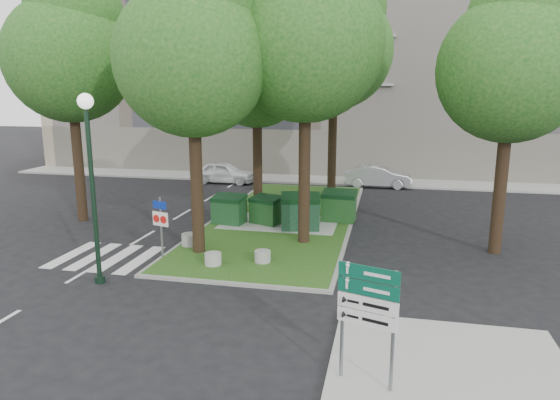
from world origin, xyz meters
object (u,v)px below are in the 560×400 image
(tree_street_right, at_px, (515,55))
(tree_street_left, at_px, (71,47))
(dumpster_c, at_px, (300,212))
(tree_median_mid, at_px, (259,64))
(tree_median_near_left, at_px, (195,44))
(bollard_right, at_px, (263,256))
(dumpster_d, at_px, (339,206))
(litter_bin, at_px, (349,199))
(tree_median_near_right, at_px, (309,27))
(traffic_sign_pole, at_px, (161,220))
(directional_sign, at_px, (368,307))
(car_silver, at_px, (378,176))
(dumpster_a, at_px, (229,209))
(bollard_mid, at_px, (213,259))
(bollard_left, at_px, (190,239))
(dumpster_b, at_px, (266,210))
(tree_median_far, at_px, (337,39))
(car_white, at_px, (224,172))
(street_lamp, at_px, (91,167))

(tree_street_right, bearing_deg, tree_street_left, 176.73)
(dumpster_c, bearing_deg, tree_median_mid, 120.95)
(tree_median_near_left, relative_size, bollard_right, 19.30)
(dumpster_d, relative_size, bollard_right, 2.85)
(tree_street_left, xyz_separation_m, litter_bin, (11.61, 5.10, -7.21))
(tree_median_near_right, bearing_deg, tree_median_mid, 123.69)
(traffic_sign_pole, distance_m, directional_sign, 9.68)
(litter_bin, distance_m, car_silver, 6.06)
(tree_median_mid, distance_m, dumpster_a, 6.79)
(tree_street_left, relative_size, tree_street_right, 1.09)
(bollard_mid, distance_m, traffic_sign_pole, 2.34)
(bollard_left, distance_m, traffic_sign_pole, 1.86)
(traffic_sign_pole, bearing_deg, dumpster_b, 81.91)
(bollard_mid, bearing_deg, bollard_right, 21.79)
(tree_median_mid, bearing_deg, tree_median_far, 43.15)
(dumpster_d, bearing_deg, car_silver, 84.36)
(directional_sign, height_order, car_white, directional_sign)
(dumpster_d, distance_m, bollard_right, 6.42)
(tree_median_mid, distance_m, bollard_left, 8.99)
(tree_median_near_right, bearing_deg, litter_bin, 80.45)
(tree_median_mid, relative_size, dumpster_c, 5.56)
(dumpster_b, distance_m, directional_sign, 12.52)
(litter_bin, relative_size, car_silver, 0.16)
(tree_median_mid, height_order, car_silver, tree_median_mid)
(tree_median_near_left, distance_m, bollard_left, 7.03)
(tree_median_far, relative_size, litter_bin, 18.52)
(bollard_left, height_order, bollard_right, bollard_left)
(bollard_mid, bearing_deg, tree_median_near_right, 51.64)
(street_lamp, distance_m, car_silver, 19.72)
(bollard_mid, distance_m, car_white, 15.92)
(tree_street_right, height_order, bollard_left, tree_street_right)
(tree_median_near_right, height_order, street_lamp, tree_median_near_right)
(tree_median_mid, bearing_deg, tree_median_near_left, -94.40)
(tree_median_mid, relative_size, bollard_left, 16.09)
(traffic_sign_pole, bearing_deg, dumpster_a, 97.22)
(dumpster_d, bearing_deg, tree_median_near_right, -101.21)
(dumpster_a, height_order, car_silver, dumpster_a)
(street_lamp, relative_size, car_silver, 1.41)
(tree_median_near_left, height_order, litter_bin, tree_median_near_left)
(bollard_left, height_order, car_silver, car_silver)
(tree_street_left, height_order, dumpster_c, tree_street_left)
(litter_bin, relative_size, traffic_sign_pole, 0.29)
(bollard_right, distance_m, bollard_mid, 1.67)
(dumpster_c, relative_size, litter_bin, 2.79)
(tree_median_near_left, bearing_deg, directional_sign, -49.36)
(dumpster_c, xyz_separation_m, bollard_left, (-3.65, -3.16, -0.50))
(tree_median_far, distance_m, tree_street_right, 9.85)
(litter_bin, distance_m, traffic_sign_pole, 11.12)
(dumpster_a, bearing_deg, car_white, 117.38)
(litter_bin, bearing_deg, tree_median_near_left, -118.19)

